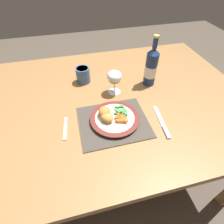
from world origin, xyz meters
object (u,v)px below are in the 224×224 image
object	(u,v)px
dining_table	(109,107)
fork	(65,130)
bottle	(151,67)
table_knife	(163,124)
wine_glass	(114,77)
dinner_plate	(115,119)
drinking_cup	(83,75)

from	to	relation	value
dining_table	fork	xyz separation A→B (m)	(-0.25, -0.18, 0.08)
dining_table	bottle	world-z (taller)	bottle
fork	bottle	world-z (taller)	bottle
table_knife	wine_glass	bearing A→B (deg)	118.70
dining_table	bottle	size ratio (longest dim) A/B	5.38
dinner_plate	drinking_cup	bearing A→B (deg)	105.39
dinner_plate	bottle	bearing A→B (deg)	42.02
drinking_cup	fork	bearing A→B (deg)	-110.24
table_knife	drinking_cup	size ratio (longest dim) A/B	2.30
dinner_plate	table_knife	bearing A→B (deg)	-19.51
drinking_cup	wine_glass	bearing A→B (deg)	-43.62
bottle	dinner_plate	bearing A→B (deg)	-137.98
dinner_plate	table_knife	world-z (taller)	dinner_plate
dining_table	drinking_cup	bearing A→B (deg)	121.74
dining_table	fork	world-z (taller)	fork
dinner_plate	wine_glass	world-z (taller)	wine_glass
dining_table	dinner_plate	xyz separation A→B (m)	(-0.01, -0.18, 0.09)
wine_glass	bottle	distance (m)	0.22
dining_table	drinking_cup	xyz separation A→B (m)	(-0.11, 0.18, 0.12)
drinking_cup	bottle	bearing A→B (deg)	-17.14
dining_table	table_knife	xyz separation A→B (m)	(0.20, -0.25, 0.08)
dinner_plate	fork	size ratio (longest dim) A/B	1.69
dinner_plate	fork	world-z (taller)	dinner_plate
table_knife	wine_glass	xyz separation A→B (m)	(-0.16, 0.29, 0.10)
table_knife	dinner_plate	bearing A→B (deg)	160.49
table_knife	bottle	size ratio (longest dim) A/B	0.74
fork	table_knife	xyz separation A→B (m)	(0.45, -0.08, 0.00)
dining_table	table_knife	size ratio (longest dim) A/B	7.31
dinner_plate	fork	distance (m)	0.23
table_knife	bottle	world-z (taller)	bottle
dinner_plate	drinking_cup	distance (m)	0.38
fork	table_knife	world-z (taller)	table_knife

